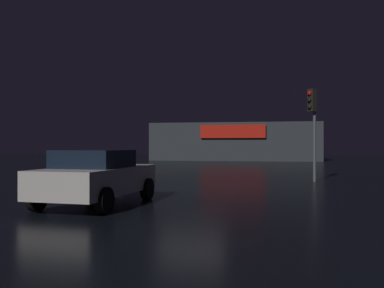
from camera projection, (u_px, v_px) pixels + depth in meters
ground_plane at (190, 190)px, 15.39m from camera, size 120.00×120.00×0.00m
store_building at (237, 142)px, 48.34m from camera, size 18.20×9.76×4.08m
traffic_signal_opposite at (313, 114)px, 18.83m from camera, size 0.42×0.42×4.17m
car_near at (97, 177)px, 11.43m from camera, size 2.32×4.34×1.50m
bollard_kerb_a at (120, 166)px, 22.16m from camera, size 0.10×0.10×1.03m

